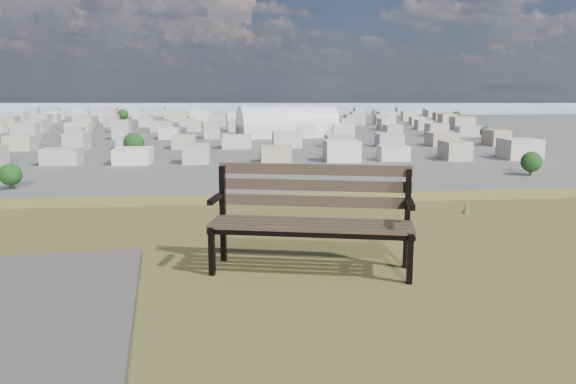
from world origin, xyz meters
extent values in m
cube|color=#3F3324|center=(0.21, 1.06, 25.40)|extent=(1.62, 0.44, 0.03)
cube|color=#3F3324|center=(0.23, 1.16, 25.40)|extent=(1.62, 0.44, 0.03)
cube|color=#3F3324|center=(0.25, 1.27, 25.40)|extent=(1.62, 0.44, 0.03)
cube|color=#3F3324|center=(0.28, 1.38, 25.40)|extent=(1.62, 0.44, 0.03)
cube|color=#3F3324|center=(0.29, 1.45, 25.55)|extent=(1.61, 0.39, 0.09)
cube|color=#3F3324|center=(0.30, 1.47, 25.68)|extent=(1.61, 0.39, 0.09)
cube|color=#3F3324|center=(0.30, 1.49, 25.81)|extent=(1.61, 0.39, 0.09)
cube|color=black|center=(-0.56, 1.21, 25.20)|extent=(0.06, 0.06, 0.40)
cube|color=black|center=(-0.48, 1.59, 25.42)|extent=(0.06, 0.06, 0.84)
cube|color=black|center=(-0.52, 1.39, 25.37)|extent=(0.14, 0.45, 0.05)
cube|color=black|center=(-0.53, 1.35, 25.60)|extent=(0.12, 0.33, 0.04)
cube|color=black|center=(0.97, 0.87, 25.20)|extent=(0.06, 0.06, 0.40)
cube|color=black|center=(1.05, 1.25, 25.42)|extent=(0.06, 0.06, 0.84)
cube|color=black|center=(1.01, 1.04, 25.37)|extent=(0.14, 0.45, 0.05)
cube|color=black|center=(1.00, 1.00, 25.60)|extent=(0.12, 0.33, 0.04)
cube|color=black|center=(0.20, 1.05, 25.36)|extent=(1.61, 0.40, 0.04)
cube|color=black|center=(0.28, 1.39, 25.36)|extent=(1.61, 0.40, 0.04)
cone|color=brown|center=(2.40, 3.20, 25.09)|extent=(0.08, 0.08, 0.18)
cube|color=silver|center=(27.99, 305.53, 2.96)|extent=(56.66, 32.51, 5.92)
cylinder|color=silver|center=(27.99, 305.53, 5.92)|extent=(56.66, 32.51, 22.50)
cube|color=silver|center=(-60.00, 200.00, 3.50)|extent=(11.00, 11.00, 7.00)
cube|color=#B7AB9D|center=(-36.00, 200.00, 3.50)|extent=(11.00, 11.00, 7.00)
cube|color=#B9AB93|center=(-12.00, 200.00, 3.50)|extent=(11.00, 11.00, 7.00)
cube|color=#A7A7AC|center=(12.00, 200.00, 3.50)|extent=(11.00, 11.00, 7.00)
cube|color=#B8A995|center=(36.00, 200.00, 3.50)|extent=(11.00, 11.00, 7.00)
cube|color=tan|center=(60.00, 200.00, 3.50)|extent=(11.00, 11.00, 7.00)
cube|color=beige|center=(84.00, 200.00, 3.50)|extent=(11.00, 11.00, 7.00)
cube|color=beige|center=(108.00, 200.00, 3.50)|extent=(11.00, 11.00, 7.00)
cube|color=#B7AB9D|center=(-96.00, 250.00, 3.50)|extent=(11.00, 11.00, 7.00)
cube|color=#B9AB93|center=(-72.00, 250.00, 3.50)|extent=(11.00, 11.00, 7.00)
cube|color=#A7A7AC|center=(-48.00, 250.00, 3.50)|extent=(11.00, 11.00, 7.00)
cube|color=#B8A995|center=(-24.00, 250.00, 3.50)|extent=(11.00, 11.00, 7.00)
cube|color=tan|center=(0.00, 250.00, 3.50)|extent=(11.00, 11.00, 7.00)
cube|color=beige|center=(24.00, 250.00, 3.50)|extent=(11.00, 11.00, 7.00)
cube|color=beige|center=(48.00, 250.00, 3.50)|extent=(11.00, 11.00, 7.00)
cube|color=silver|center=(72.00, 250.00, 3.50)|extent=(11.00, 11.00, 7.00)
cube|color=#B7AB9D|center=(96.00, 250.00, 3.50)|extent=(11.00, 11.00, 7.00)
cube|color=#B9AB93|center=(120.00, 250.00, 3.50)|extent=(11.00, 11.00, 7.00)
cube|color=#B8A995|center=(-108.00, 300.00, 3.50)|extent=(11.00, 11.00, 7.00)
cube|color=tan|center=(-84.00, 300.00, 3.50)|extent=(11.00, 11.00, 7.00)
cube|color=beige|center=(-60.00, 300.00, 3.50)|extent=(11.00, 11.00, 7.00)
cube|color=beige|center=(-36.00, 300.00, 3.50)|extent=(11.00, 11.00, 7.00)
cube|color=silver|center=(-12.00, 300.00, 3.50)|extent=(11.00, 11.00, 7.00)
cube|color=#B7AB9D|center=(12.00, 300.00, 3.50)|extent=(11.00, 11.00, 7.00)
cube|color=#B9AB93|center=(36.00, 300.00, 3.50)|extent=(11.00, 11.00, 7.00)
cube|color=#A7A7AC|center=(60.00, 300.00, 3.50)|extent=(11.00, 11.00, 7.00)
cube|color=#B8A995|center=(84.00, 300.00, 3.50)|extent=(11.00, 11.00, 7.00)
cube|color=tan|center=(108.00, 300.00, 3.50)|extent=(11.00, 11.00, 7.00)
cube|color=beige|center=(132.00, 300.00, 3.50)|extent=(11.00, 11.00, 7.00)
cube|color=silver|center=(-120.00, 350.00, 3.50)|extent=(11.00, 11.00, 7.00)
cube|color=#B7AB9D|center=(-96.00, 350.00, 3.50)|extent=(11.00, 11.00, 7.00)
cube|color=#B9AB93|center=(-72.00, 350.00, 3.50)|extent=(11.00, 11.00, 7.00)
cube|color=#A7A7AC|center=(-48.00, 350.00, 3.50)|extent=(11.00, 11.00, 7.00)
cube|color=#B8A995|center=(-24.00, 350.00, 3.50)|extent=(11.00, 11.00, 7.00)
cube|color=tan|center=(0.00, 350.00, 3.50)|extent=(11.00, 11.00, 7.00)
cube|color=beige|center=(24.00, 350.00, 3.50)|extent=(11.00, 11.00, 7.00)
cube|color=beige|center=(48.00, 350.00, 3.50)|extent=(11.00, 11.00, 7.00)
cube|color=silver|center=(72.00, 350.00, 3.50)|extent=(11.00, 11.00, 7.00)
cube|color=#B7AB9D|center=(96.00, 350.00, 3.50)|extent=(11.00, 11.00, 7.00)
cube|color=#B9AB93|center=(120.00, 350.00, 3.50)|extent=(11.00, 11.00, 7.00)
cube|color=#A7A7AC|center=(144.00, 350.00, 3.50)|extent=(11.00, 11.00, 7.00)
cube|color=#B8A995|center=(-156.00, 400.00, 3.50)|extent=(11.00, 11.00, 7.00)
cube|color=tan|center=(-132.00, 400.00, 3.50)|extent=(11.00, 11.00, 7.00)
cube|color=beige|center=(-108.00, 400.00, 3.50)|extent=(11.00, 11.00, 7.00)
cube|color=beige|center=(-84.00, 400.00, 3.50)|extent=(11.00, 11.00, 7.00)
cube|color=silver|center=(-60.00, 400.00, 3.50)|extent=(11.00, 11.00, 7.00)
cube|color=#B7AB9D|center=(-36.00, 400.00, 3.50)|extent=(11.00, 11.00, 7.00)
cube|color=#B9AB93|center=(-12.00, 400.00, 3.50)|extent=(11.00, 11.00, 7.00)
cube|color=#A7A7AC|center=(12.00, 400.00, 3.50)|extent=(11.00, 11.00, 7.00)
cube|color=#B8A995|center=(36.00, 400.00, 3.50)|extent=(11.00, 11.00, 7.00)
cube|color=tan|center=(60.00, 400.00, 3.50)|extent=(11.00, 11.00, 7.00)
cube|color=beige|center=(84.00, 400.00, 3.50)|extent=(11.00, 11.00, 7.00)
cube|color=beige|center=(108.00, 400.00, 3.50)|extent=(11.00, 11.00, 7.00)
cube|color=silver|center=(132.00, 400.00, 3.50)|extent=(11.00, 11.00, 7.00)
cube|color=#B7AB9D|center=(156.00, 400.00, 3.50)|extent=(11.00, 11.00, 7.00)
cube|color=#B9AB93|center=(-168.00, 450.00, 3.50)|extent=(11.00, 11.00, 7.00)
cube|color=#A7A7AC|center=(-144.00, 450.00, 3.50)|extent=(11.00, 11.00, 7.00)
cube|color=#B8A995|center=(-120.00, 450.00, 3.50)|extent=(11.00, 11.00, 7.00)
cube|color=tan|center=(-96.00, 450.00, 3.50)|extent=(11.00, 11.00, 7.00)
cube|color=beige|center=(-72.00, 450.00, 3.50)|extent=(11.00, 11.00, 7.00)
cube|color=beige|center=(-48.00, 450.00, 3.50)|extent=(11.00, 11.00, 7.00)
cube|color=silver|center=(-24.00, 450.00, 3.50)|extent=(11.00, 11.00, 7.00)
cube|color=#B7AB9D|center=(0.00, 450.00, 3.50)|extent=(11.00, 11.00, 7.00)
cube|color=#B9AB93|center=(24.00, 450.00, 3.50)|extent=(11.00, 11.00, 7.00)
cube|color=#A7A7AC|center=(48.00, 450.00, 3.50)|extent=(11.00, 11.00, 7.00)
cube|color=#B8A995|center=(72.00, 450.00, 3.50)|extent=(11.00, 11.00, 7.00)
cube|color=tan|center=(96.00, 450.00, 3.50)|extent=(11.00, 11.00, 7.00)
cube|color=beige|center=(120.00, 450.00, 3.50)|extent=(11.00, 11.00, 7.00)
cube|color=beige|center=(144.00, 450.00, 3.50)|extent=(11.00, 11.00, 7.00)
cube|color=silver|center=(168.00, 450.00, 3.50)|extent=(11.00, 11.00, 7.00)
cube|color=#B7AB9D|center=(-180.00, 500.00, 3.50)|extent=(11.00, 11.00, 7.00)
cube|color=#B9AB93|center=(-156.00, 500.00, 3.50)|extent=(11.00, 11.00, 7.00)
cube|color=#A7A7AC|center=(-132.00, 500.00, 3.50)|extent=(11.00, 11.00, 7.00)
cube|color=#B8A995|center=(-108.00, 500.00, 3.50)|extent=(11.00, 11.00, 7.00)
cube|color=tan|center=(-84.00, 500.00, 3.50)|extent=(11.00, 11.00, 7.00)
cube|color=beige|center=(-60.00, 500.00, 3.50)|extent=(11.00, 11.00, 7.00)
cube|color=beige|center=(-36.00, 500.00, 3.50)|extent=(11.00, 11.00, 7.00)
cube|color=silver|center=(-12.00, 500.00, 3.50)|extent=(11.00, 11.00, 7.00)
cube|color=#B7AB9D|center=(12.00, 500.00, 3.50)|extent=(11.00, 11.00, 7.00)
cube|color=#B9AB93|center=(36.00, 500.00, 3.50)|extent=(11.00, 11.00, 7.00)
cube|color=#A7A7AC|center=(60.00, 500.00, 3.50)|extent=(11.00, 11.00, 7.00)
cube|color=#B8A995|center=(84.00, 500.00, 3.50)|extent=(11.00, 11.00, 7.00)
cube|color=tan|center=(108.00, 500.00, 3.50)|extent=(11.00, 11.00, 7.00)
cube|color=beige|center=(132.00, 500.00, 3.50)|extent=(11.00, 11.00, 7.00)
cube|color=beige|center=(156.00, 500.00, 3.50)|extent=(11.00, 11.00, 7.00)
cube|color=silver|center=(180.00, 500.00, 3.50)|extent=(11.00, 11.00, 7.00)
cube|color=#B7AB9D|center=(-192.00, 550.00, 3.50)|extent=(11.00, 11.00, 7.00)
cube|color=#B9AB93|center=(-168.00, 550.00, 3.50)|extent=(11.00, 11.00, 7.00)
cube|color=#A7A7AC|center=(-144.00, 550.00, 3.50)|extent=(11.00, 11.00, 7.00)
cube|color=#B8A995|center=(-120.00, 550.00, 3.50)|extent=(11.00, 11.00, 7.00)
cube|color=tan|center=(-96.00, 550.00, 3.50)|extent=(11.00, 11.00, 7.00)
cube|color=beige|center=(-72.00, 550.00, 3.50)|extent=(11.00, 11.00, 7.00)
cube|color=beige|center=(-48.00, 550.00, 3.50)|extent=(11.00, 11.00, 7.00)
cube|color=silver|center=(-24.00, 550.00, 3.50)|extent=(11.00, 11.00, 7.00)
cube|color=#B7AB9D|center=(0.00, 550.00, 3.50)|extent=(11.00, 11.00, 7.00)
cube|color=#B9AB93|center=(24.00, 550.00, 3.50)|extent=(11.00, 11.00, 7.00)
cube|color=#A7A7AC|center=(48.00, 550.00, 3.50)|extent=(11.00, 11.00, 7.00)
cube|color=#B8A995|center=(72.00, 550.00, 3.50)|extent=(11.00, 11.00, 7.00)
cube|color=tan|center=(96.00, 550.00, 3.50)|extent=(11.00, 11.00, 7.00)
cube|color=beige|center=(120.00, 550.00, 3.50)|extent=(11.00, 11.00, 7.00)
cube|color=beige|center=(144.00, 550.00, 3.50)|extent=(11.00, 11.00, 7.00)
cube|color=silver|center=(168.00, 550.00, 3.50)|extent=(11.00, 11.00, 7.00)
cube|color=#B7AB9D|center=(192.00, 550.00, 3.50)|extent=(11.00, 11.00, 7.00)
cylinder|color=#36271B|center=(90.00, 160.00, 1.05)|extent=(0.80, 0.80, 2.10)
sphere|color=#163412|center=(90.00, 160.00, 4.20)|extent=(6.30, 6.30, 6.30)
cylinder|color=#36271B|center=(-40.00, 220.00, 1.35)|extent=(0.80, 0.80, 2.70)
sphere|color=#163412|center=(-40.00, 220.00, 5.40)|extent=(8.10, 8.10, 8.10)
cylinder|color=#36271B|center=(130.00, 280.00, 0.97)|extent=(0.80, 0.80, 1.95)
sphere|color=#163412|center=(130.00, 280.00, 3.90)|extent=(5.85, 5.85, 5.85)
cylinder|color=#36271B|center=(60.00, 400.00, 1.12)|extent=(0.80, 0.80, 2.25)
sphere|color=#163412|center=(60.00, 400.00, 4.50)|extent=(6.75, 6.75, 6.75)
cylinder|color=#36271B|center=(-90.00, 460.00, 1.43)|extent=(0.80, 0.80, 2.85)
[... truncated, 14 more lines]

